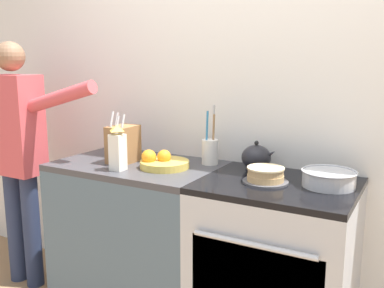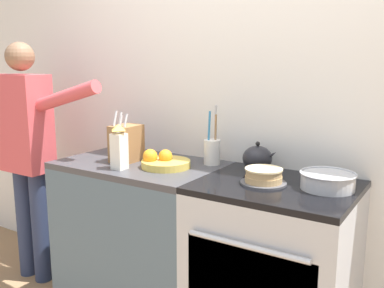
% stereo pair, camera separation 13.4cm
% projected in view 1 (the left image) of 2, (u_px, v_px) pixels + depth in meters
% --- Properties ---
extents(wall_back, '(8.00, 0.04, 2.60)m').
position_uv_depth(wall_back, '(259.00, 93.00, 2.34)').
color(wall_back, silver).
rests_on(wall_back, ground_plane).
extents(counter_cabinet, '(0.92, 0.60, 0.90)m').
position_uv_depth(counter_cabinet, '(139.00, 237.00, 2.51)').
color(counter_cabinet, '#4C6070').
rests_on(counter_cabinet, ground_plane).
extents(stove_range, '(0.73, 0.63, 0.90)m').
position_uv_depth(stove_range, '(274.00, 270.00, 2.12)').
color(stove_range, '#B7BABF').
rests_on(stove_range, ground_plane).
extents(layer_cake, '(0.22, 0.22, 0.08)m').
position_uv_depth(layer_cake, '(266.00, 175.00, 2.03)').
color(layer_cake, '#4C4C51').
rests_on(layer_cake, stove_range).
extents(tea_kettle, '(0.19, 0.16, 0.16)m').
position_uv_depth(tea_kettle, '(256.00, 158.00, 2.27)').
color(tea_kettle, '#232328').
rests_on(tea_kettle, stove_range).
extents(mixing_bowl, '(0.25, 0.25, 0.08)m').
position_uv_depth(mixing_bowl, '(329.00, 178.00, 1.96)').
color(mixing_bowl, '#B7BABF').
rests_on(mixing_bowl, stove_range).
extents(knife_block, '(0.13, 0.18, 0.30)m').
position_uv_depth(knife_block, '(123.00, 144.00, 2.43)').
color(knife_block, olive).
rests_on(knife_block, counter_cabinet).
extents(utensil_crock, '(0.09, 0.09, 0.34)m').
position_uv_depth(utensil_crock, '(210.00, 150.00, 2.39)').
color(utensil_crock, silver).
rests_on(utensil_crock, counter_cabinet).
extents(fruit_bowl, '(0.27, 0.27, 0.10)m').
position_uv_depth(fruit_bowl, '(162.00, 162.00, 2.31)').
color(fruit_bowl, gold).
rests_on(fruit_bowl, counter_cabinet).
extents(milk_carton, '(0.07, 0.07, 0.24)m').
position_uv_depth(milk_carton, '(118.00, 149.00, 2.25)').
color(milk_carton, white).
rests_on(milk_carton, counter_cabinet).
extents(person_baker, '(0.91, 0.20, 1.59)m').
position_uv_depth(person_baker, '(18.00, 145.00, 2.72)').
color(person_baker, '#283351').
rests_on(person_baker, ground_plane).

